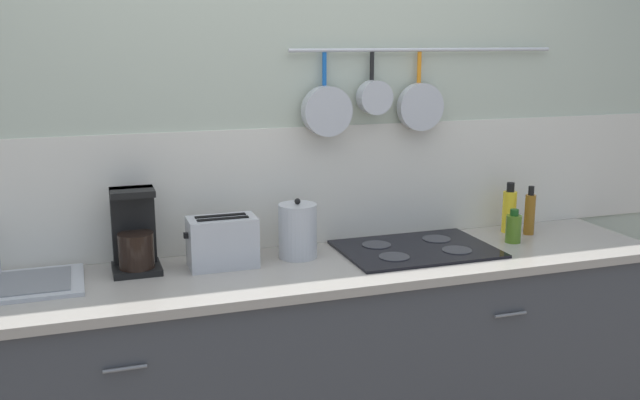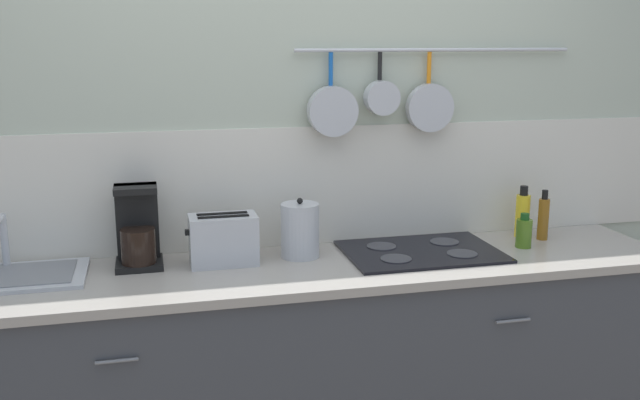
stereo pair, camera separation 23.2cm
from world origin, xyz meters
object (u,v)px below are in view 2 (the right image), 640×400
Objects in this scene: toaster at (223,240)px; bottle_hot_sauce at (543,218)px; kettle at (300,230)px; coffee_maker at (138,233)px; bottle_vinegar at (522,214)px; bottle_sesame_oil at (524,232)px.

toaster is 1.25× the size of bottle_hot_sauce.
bottle_hot_sauce is (1.39, 0.02, -0.00)m from toaster.
bottle_hot_sauce is (1.08, -0.01, -0.01)m from kettle.
coffee_maker is 1.43× the size of bottle_hot_sauce.
coffee_maker is 1.65m from bottle_vinegar.
coffee_maker is at bearing 176.67° from kettle.
bottle_hot_sauce is at bearing -1.40° from coffee_maker.
kettle is 1.02m from bottle_vinegar.
bottle_vinegar is at bearing 0.68° from coffee_maker.
bottle_sesame_oil is at bearing -3.29° from toaster.
bottle_hot_sauce is (1.72, -0.04, -0.03)m from coffee_maker.
bottle_sesame_oil is (1.57, -0.13, -0.06)m from coffee_maker.
bottle_sesame_oil is 0.17m from bottle_vinegar.
kettle reaches higher than toaster.
toaster is 1.14× the size of kettle.
bottle_hot_sauce is at bearing -42.75° from bottle_vinegar.
coffee_maker reaches higher than bottle_sesame_oil.
kettle is 1.66× the size of bottle_sesame_oil.
bottle_hot_sauce is at bearing 32.49° from bottle_sesame_oil.
bottle_vinegar is at bearing 3.16° from kettle.
coffee_maker reaches higher than kettle.
coffee_maker reaches higher than bottle_vinegar.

